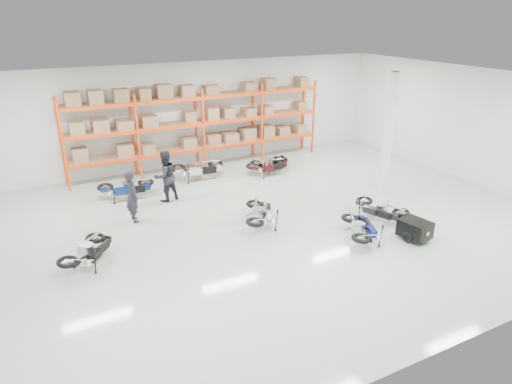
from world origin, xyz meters
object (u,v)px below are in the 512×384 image
moto_back_c (271,160)px  person_back (165,176)px  moto_blue_centre (362,225)px  moto_back_a (126,184)px  moto_silver_left (261,210)px  moto_touring_right (379,206)px  person_left (132,196)px  moto_black_far_left (88,247)px  trailer (415,229)px  moto_back_b (198,165)px  moto_back_d (268,163)px

moto_back_c → person_back: (-5.02, -1.21, 0.45)m
moto_blue_centre → moto_back_a: bearing=-25.2°
moto_back_c → person_back: bearing=91.2°
moto_blue_centre → moto_silver_left: moto_silver_left is taller
moto_silver_left → moto_back_a: size_ratio=0.96×
moto_touring_right → moto_back_c: 6.10m
person_left → person_back: (1.47, 1.20, 0.07)m
moto_silver_left → moto_touring_right: (3.65, -1.44, -0.01)m
moto_blue_centre → moto_back_c: moto_blue_centre is taller
moto_silver_left → moto_back_a: (-3.36, 4.30, 0.02)m
moto_blue_centre → moto_back_a: 8.65m
person_left → moto_back_c: bearing=-72.2°
moto_back_c → moto_silver_left: bearing=135.5°
moto_blue_centre → moto_black_far_left: same height
moto_black_far_left → person_left: (1.75, 2.20, 0.37)m
moto_back_a → person_back: (1.24, -0.90, 0.40)m
moto_blue_centre → person_back: person_back is taller
moto_back_a → person_left: (-0.22, -2.10, 0.34)m
trailer → moto_blue_centre: bearing=143.8°
trailer → moto_back_a: 10.16m
moto_blue_centre → moto_black_far_left: bearing=7.6°
moto_blue_centre → moto_back_b: size_ratio=0.86×
moto_back_b → moto_back_d: 2.96m
moto_back_d → person_back: bearing=99.2°
moto_touring_right → person_left: bearing=135.8°
moto_back_b → moto_back_c: bearing=-90.6°
moto_back_d → moto_back_a: bearing=88.6°
moto_back_c → person_back: 5.19m
moto_silver_left → moto_touring_right: moto_silver_left is taller
moto_touring_right → trailer: bearing=-107.5°
moto_black_far_left → moto_back_d: size_ratio=1.02×
trailer → moto_back_d: 7.33m
trailer → moto_black_far_left: bearing=151.2°
moto_back_d → moto_back_b: bearing=73.1°
moto_black_far_left → moto_touring_right: (8.98, -1.45, 0.00)m
moto_back_c → person_left: 6.93m
moto_black_far_left → moto_back_b: 7.15m
person_back → moto_blue_centre: bearing=111.4°
moto_black_far_left → moto_back_a: (1.97, 4.30, 0.04)m
moto_silver_left → moto_touring_right: 3.92m
moto_blue_centre → moto_touring_right: (1.45, 0.89, 0.00)m
moto_blue_centre → moto_back_c: 6.98m
moto_back_b → moto_black_far_left: bearing=142.0°
moto_silver_left → moto_touring_right: bearing=-175.3°
moto_blue_centre → moto_silver_left: (-2.20, 2.33, 0.02)m
moto_black_far_left → moto_back_d: moto_black_far_left is taller
moto_back_b → moto_back_d: bearing=-99.3°
moto_back_b → moto_back_d: moto_back_b is taller
moto_back_c → person_back: size_ratio=0.86×
moto_blue_centre → moto_silver_left: size_ratio=0.97×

